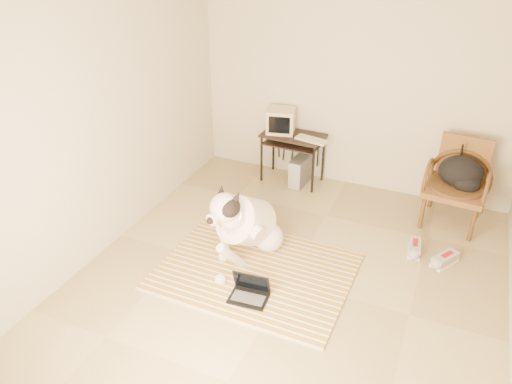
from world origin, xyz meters
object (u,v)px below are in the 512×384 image
Objects in this scene: dog at (246,224)px; crt_monitor at (281,120)px; laptop at (250,291)px; rattan_chair at (457,183)px; computer_desk at (293,142)px; pc_tower at (300,171)px; backpack at (462,174)px.

crt_monitor reaches higher than dog.
dog is at bearing 117.17° from laptop.
rattan_chair is at bearing 53.86° from laptop.
crt_monitor is at bearing 166.60° from computer_desk.
rattan_chair is (2.23, -0.22, -0.32)m from crt_monitor.
pc_tower is (0.01, 1.69, -0.18)m from dog.
computer_desk is 2.00× the size of crt_monitor.
pc_tower is at bearing 97.76° from laptop.
backpack is (1.94, -0.14, 0.43)m from pc_tower.
rattan_chair reaches higher than pc_tower.
pc_tower is at bearing -14.72° from crt_monitor.
backpack is at bearing -4.24° from pc_tower.
rattan_chair is (1.92, 1.55, 0.12)m from dog.
rattan_chair is (2.04, -0.18, -0.08)m from computer_desk.
pc_tower is at bearing 89.68° from dog.
rattan_chair is (1.59, 2.18, 0.41)m from laptop.
computer_desk is (-0.12, 1.73, 0.20)m from dog.
computer_desk is 0.83× the size of rattan_chair.
rattan_chair is at bearing 173.82° from backpack.
dog is 2.47m from rattan_chair.
crt_monitor is at bearing 174.25° from backpack.
rattan_chair is at bearing -4.21° from pc_tower.
computer_desk is at bearing 163.46° from pc_tower.
crt_monitor is (-0.18, 0.04, 0.25)m from computer_desk.
laptop is 2.77m from backpack.
backpack reaches higher than laptop.
rattan_chair reaches higher than laptop.
dog is at bearing -90.32° from pc_tower.
crt_monitor is at bearing 174.26° from rattan_chair.
pc_tower is 1.94m from rattan_chair.
backpack is (1.62, 2.18, 0.54)m from laptop.
dog reaches higher than laptop.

